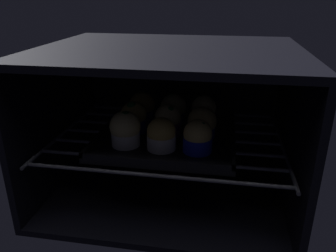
# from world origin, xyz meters

# --- Properties ---
(oven_cavity) EXTENTS (0.59, 0.47, 0.37)m
(oven_cavity) POSITION_xyz_m (0.00, 0.26, 0.17)
(oven_cavity) COLOR black
(oven_cavity) RESTS_ON ground
(oven_rack) EXTENTS (0.55, 0.42, 0.01)m
(oven_rack) POSITION_xyz_m (0.00, 0.22, 0.14)
(oven_rack) COLOR #42424C
(oven_rack) RESTS_ON oven_cavity
(baking_tray) EXTENTS (0.32, 0.32, 0.02)m
(baking_tray) POSITION_xyz_m (0.00, 0.20, 0.15)
(baking_tray) COLOR black
(baking_tray) RESTS_ON oven_rack
(muffin_row0_col0) EXTENTS (0.07, 0.07, 0.08)m
(muffin_row0_col0) POSITION_xyz_m (-0.08, 0.12, 0.19)
(muffin_row0_col0) COLOR silver
(muffin_row0_col0) RESTS_ON baking_tray
(muffin_row0_col1) EXTENTS (0.06, 0.06, 0.07)m
(muffin_row0_col1) POSITION_xyz_m (0.00, 0.12, 0.18)
(muffin_row0_col1) COLOR silver
(muffin_row0_col1) RESTS_ON baking_tray
(muffin_row0_col2) EXTENTS (0.06, 0.06, 0.07)m
(muffin_row0_col2) POSITION_xyz_m (0.08, 0.12, 0.18)
(muffin_row0_col2) COLOR #1928B7
(muffin_row0_col2) RESTS_ON baking_tray
(muffin_row1_col0) EXTENTS (0.06, 0.06, 0.08)m
(muffin_row1_col0) POSITION_xyz_m (-0.08, 0.20, 0.19)
(muffin_row1_col0) COLOR #1928B7
(muffin_row1_col0) RESTS_ON baking_tray
(muffin_row1_col1) EXTENTS (0.06, 0.06, 0.07)m
(muffin_row1_col1) POSITION_xyz_m (-0.00, 0.20, 0.19)
(muffin_row1_col1) COLOR #7A238C
(muffin_row1_col1) RESTS_ON baking_tray
(muffin_row1_col2) EXTENTS (0.07, 0.07, 0.07)m
(muffin_row1_col2) POSITION_xyz_m (0.08, 0.20, 0.18)
(muffin_row1_col2) COLOR #1928B7
(muffin_row1_col2) RESTS_ON baking_tray
(muffin_row2_col0) EXTENTS (0.07, 0.07, 0.08)m
(muffin_row2_col0) POSITION_xyz_m (-0.08, 0.28, 0.19)
(muffin_row2_col0) COLOR #1928B7
(muffin_row2_col0) RESTS_ON baking_tray
(muffin_row2_col1) EXTENTS (0.07, 0.07, 0.08)m
(muffin_row2_col1) POSITION_xyz_m (-0.00, 0.29, 0.18)
(muffin_row2_col1) COLOR #1928B7
(muffin_row2_col1) RESTS_ON baking_tray
(muffin_row2_col2) EXTENTS (0.06, 0.06, 0.08)m
(muffin_row2_col2) POSITION_xyz_m (0.08, 0.28, 0.19)
(muffin_row2_col2) COLOR #7A238C
(muffin_row2_col2) RESTS_ON baking_tray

